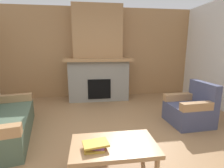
% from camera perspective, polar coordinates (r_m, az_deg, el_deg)
% --- Properties ---
extents(ground, '(9.00, 9.00, 0.00)m').
position_cam_1_polar(ground, '(2.94, -1.03, -19.41)').
color(ground, '#9E754C').
extents(wall_back_wood_panel, '(6.00, 0.12, 2.70)m').
position_cam_1_polar(wall_back_wood_panel, '(5.51, -4.88, 10.07)').
color(wall_back_wood_panel, '#A87A4C').
rests_on(wall_back_wood_panel, ground).
extents(fireplace, '(1.90, 0.82, 2.70)m').
position_cam_1_polar(fireplace, '(5.14, -4.61, 7.86)').
color(fireplace, gray).
rests_on(fireplace, ground).
extents(armchair, '(0.80, 0.80, 0.85)m').
position_cam_1_polar(armchair, '(3.90, 24.48, -7.66)').
color(armchair, '#474C6B').
rests_on(armchair, ground).
extents(coffee_table, '(1.00, 0.60, 0.43)m').
position_cam_1_polar(coffee_table, '(2.17, 0.64, -20.33)').
color(coffee_table, tan).
rests_on(coffee_table, ground).
extents(book_stack_near_edge, '(0.31, 0.25, 0.07)m').
position_cam_1_polar(book_stack_near_edge, '(2.05, -5.40, -19.38)').
color(book_stack_near_edge, gold).
rests_on(book_stack_near_edge, coffee_table).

